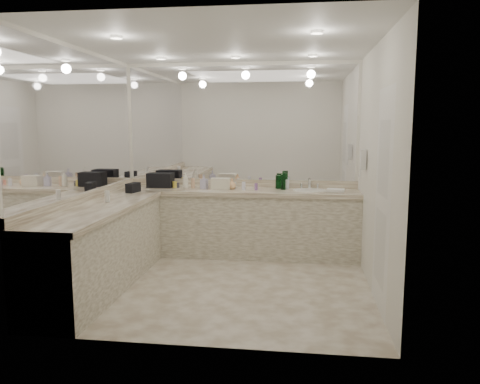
# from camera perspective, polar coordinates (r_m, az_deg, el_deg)

# --- Properties ---
(floor) EXTENTS (3.20, 3.20, 0.00)m
(floor) POSITION_cam_1_polar(r_m,az_deg,el_deg) (5.31, -1.97, -11.11)
(floor) COLOR beige
(floor) RESTS_ON ground
(ceiling) EXTENTS (3.20, 3.20, 0.00)m
(ceiling) POSITION_cam_1_polar(r_m,az_deg,el_deg) (5.09, -2.12, 17.73)
(ceiling) COLOR white
(ceiling) RESTS_ON floor
(wall_back) EXTENTS (3.20, 0.02, 2.60)m
(wall_back) POSITION_cam_1_polar(r_m,az_deg,el_deg) (6.52, 0.13, 4.17)
(wall_back) COLOR silver
(wall_back) RESTS_ON floor
(wall_left) EXTENTS (0.02, 3.00, 2.60)m
(wall_left) POSITION_cam_1_polar(r_m,az_deg,el_deg) (5.53, -18.65, 3.03)
(wall_left) COLOR silver
(wall_left) RESTS_ON floor
(wall_right) EXTENTS (0.02, 3.00, 2.60)m
(wall_right) POSITION_cam_1_polar(r_m,az_deg,el_deg) (5.03, 16.27, 2.66)
(wall_right) COLOR silver
(wall_right) RESTS_ON floor
(vanity_back_base) EXTENTS (3.20, 0.60, 0.84)m
(vanity_back_base) POSITION_cam_1_polar(r_m,az_deg,el_deg) (6.35, -0.22, -3.97)
(vanity_back_base) COLOR silver
(vanity_back_base) RESTS_ON floor
(vanity_back_top) EXTENTS (3.20, 0.64, 0.06)m
(vanity_back_top) POSITION_cam_1_polar(r_m,az_deg,el_deg) (6.26, -0.23, 0.04)
(vanity_back_top) COLOR beige
(vanity_back_top) RESTS_ON vanity_back_base
(vanity_left_base) EXTENTS (0.60, 2.40, 0.84)m
(vanity_left_base) POSITION_cam_1_polar(r_m,az_deg,el_deg) (5.28, -16.69, -6.81)
(vanity_left_base) COLOR silver
(vanity_left_base) RESTS_ON floor
(vanity_left_top) EXTENTS (0.64, 2.42, 0.06)m
(vanity_left_top) POSITION_cam_1_polar(r_m,az_deg,el_deg) (5.18, -16.80, -2.00)
(vanity_left_top) COLOR beige
(vanity_left_top) RESTS_ON vanity_left_base
(backsplash_back) EXTENTS (3.20, 0.04, 0.10)m
(backsplash_back) POSITION_cam_1_polar(r_m,az_deg,el_deg) (6.53, 0.11, 1.09)
(backsplash_back) COLOR beige
(backsplash_back) RESTS_ON vanity_back_top
(backsplash_left) EXTENTS (0.04, 3.00, 0.10)m
(backsplash_left) POSITION_cam_1_polar(r_m,az_deg,el_deg) (5.56, -18.30, -0.56)
(backsplash_left) COLOR beige
(backsplash_left) RESTS_ON vanity_left_top
(mirror_back) EXTENTS (3.12, 0.01, 1.55)m
(mirror_back) POSITION_cam_1_polar(r_m,az_deg,el_deg) (6.49, 0.12, 8.35)
(mirror_back) COLOR white
(mirror_back) RESTS_ON wall_back
(mirror_left) EXTENTS (0.01, 2.92, 1.55)m
(mirror_left) POSITION_cam_1_polar(r_m,az_deg,el_deg) (5.51, -18.76, 7.96)
(mirror_left) COLOR white
(mirror_left) RESTS_ON wall_left
(sink) EXTENTS (0.44, 0.44, 0.03)m
(sink) POSITION_cam_1_polar(r_m,az_deg,el_deg) (6.21, 8.50, 0.12)
(sink) COLOR white
(sink) RESTS_ON vanity_back_top
(faucet) EXTENTS (0.24, 0.16, 0.14)m
(faucet) POSITION_cam_1_polar(r_m,az_deg,el_deg) (6.41, 8.48, 1.05)
(faucet) COLOR silver
(faucet) RESTS_ON vanity_back_top
(wall_phone) EXTENTS (0.06, 0.10, 0.24)m
(wall_phone) POSITION_cam_1_polar(r_m,az_deg,el_deg) (5.71, 14.78, 3.84)
(wall_phone) COLOR white
(wall_phone) RESTS_ON wall_right
(door) EXTENTS (0.02, 0.82, 2.10)m
(door) POSITION_cam_1_polar(r_m,az_deg,el_deg) (4.57, 16.93, -1.05)
(door) COLOR white
(door) RESTS_ON wall_right
(black_toiletry_bag) EXTENTS (0.34, 0.22, 0.20)m
(black_toiletry_bag) POSITION_cam_1_polar(r_m,az_deg,el_deg) (6.55, -9.66, 1.42)
(black_toiletry_bag) COLOR black
(black_toiletry_bag) RESTS_ON vanity_back_top
(black_bag_spill) EXTENTS (0.14, 0.23, 0.12)m
(black_bag_spill) POSITION_cam_1_polar(r_m,az_deg,el_deg) (6.14, -12.90, 0.52)
(black_bag_spill) COLOR black
(black_bag_spill) RESTS_ON vanity_left_top
(cream_cosmetic_case) EXTENTS (0.27, 0.18, 0.15)m
(cream_cosmetic_case) POSITION_cam_1_polar(r_m,az_deg,el_deg) (6.27, -2.38, 1.00)
(cream_cosmetic_case) COLOR beige
(cream_cosmetic_case) RESTS_ON vanity_back_top
(hand_towel) EXTENTS (0.24, 0.19, 0.04)m
(hand_towel) POSITION_cam_1_polar(r_m,az_deg,el_deg) (6.15, 11.58, 0.19)
(hand_towel) COLOR white
(hand_towel) RESTS_ON vanity_back_top
(lotion_left) EXTENTS (0.05, 0.05, 0.13)m
(lotion_left) POSITION_cam_1_polar(r_m,az_deg,el_deg) (5.39, -15.87, -0.58)
(lotion_left) COLOR white
(lotion_left) RESTS_ON vanity_left_top
(soap_bottle_a) EXTENTS (0.11, 0.11, 0.22)m
(soap_bottle_a) POSITION_cam_1_polar(r_m,az_deg,el_deg) (6.37, -6.67, 1.40)
(soap_bottle_a) COLOR silver
(soap_bottle_a) RESTS_ON vanity_back_top
(soap_bottle_b) EXTENTS (0.10, 0.11, 0.19)m
(soap_bottle_b) POSITION_cam_1_polar(r_m,az_deg,el_deg) (6.32, -4.40, 1.25)
(soap_bottle_b) COLOR silver
(soap_bottle_b) RESTS_ON vanity_back_top
(soap_bottle_c) EXTENTS (0.14, 0.14, 0.15)m
(soap_bottle_c) POSITION_cam_1_polar(r_m,az_deg,el_deg) (6.27, -1.00, 1.01)
(soap_bottle_c) COLOR #FFC689
(soap_bottle_c) RESTS_ON vanity_back_top
(green_bottle_0) EXTENTS (0.06, 0.06, 0.22)m
(green_bottle_0) POSITION_cam_1_polar(r_m,az_deg,el_deg) (6.34, 5.50, 1.37)
(green_bottle_0) COLOR #0B4B18
(green_bottle_0) RESTS_ON vanity_back_top
(green_bottle_1) EXTENTS (0.06, 0.06, 0.20)m
(green_bottle_1) POSITION_cam_1_polar(r_m,az_deg,el_deg) (6.25, 5.29, 1.22)
(green_bottle_1) COLOR #0B4B18
(green_bottle_1) RESTS_ON vanity_back_top
(green_bottle_2) EXTENTS (0.07, 0.07, 0.18)m
(green_bottle_2) POSITION_cam_1_polar(r_m,az_deg,el_deg) (6.36, 4.69, 1.24)
(green_bottle_2) COLOR #0B4B18
(green_bottle_2) RESTS_ON vanity_back_top
(amenity_bottle_0) EXTENTS (0.05, 0.05, 0.09)m
(amenity_bottle_0) POSITION_cam_1_polar(r_m,az_deg,el_deg) (6.32, -0.68, 0.82)
(amenity_bottle_0) COLOR white
(amenity_bottle_0) RESTS_ON vanity_back_top
(amenity_bottle_1) EXTENTS (0.06, 0.06, 0.09)m
(amenity_bottle_1) POSITION_cam_1_polar(r_m,az_deg,el_deg) (6.48, -7.95, 0.90)
(amenity_bottle_1) COLOR #F2D84C
(amenity_bottle_1) RESTS_ON vanity_back_top
(amenity_bottle_2) EXTENTS (0.04, 0.04, 0.07)m
(amenity_bottle_2) POSITION_cam_1_polar(r_m,az_deg,el_deg) (6.47, -7.57, 0.82)
(amenity_bottle_2) COLOR #3F3F4C
(amenity_bottle_2) RESTS_ON vanity_back_top
(amenity_bottle_3) EXTENTS (0.04, 0.04, 0.07)m
(amenity_bottle_3) POSITION_cam_1_polar(r_m,az_deg,el_deg) (6.28, 1.98, 0.69)
(amenity_bottle_3) COLOR #E57F66
(amenity_bottle_3) RESTS_ON vanity_back_top
(amenity_bottle_4) EXTENTS (0.05, 0.05, 0.11)m
(amenity_bottle_4) POSITION_cam_1_polar(r_m,az_deg,el_deg) (6.19, 0.45, 0.75)
(amenity_bottle_4) COLOR silver
(amenity_bottle_4) RESTS_ON vanity_back_top
(amenity_bottle_5) EXTENTS (0.05, 0.05, 0.14)m
(amenity_bottle_5) POSITION_cam_1_polar(r_m,az_deg,el_deg) (6.41, -5.76, 1.09)
(amenity_bottle_5) COLOR #E0B28C
(amenity_bottle_5) RESTS_ON vanity_back_top
(amenity_bottle_6) EXTENTS (0.07, 0.07, 0.14)m
(amenity_bottle_6) POSITION_cam_1_polar(r_m,az_deg,el_deg) (6.27, -2.07, 0.99)
(amenity_bottle_6) COLOR #E0B28C
(amenity_bottle_6) RESTS_ON vanity_back_top
(amenity_bottle_7) EXTENTS (0.04, 0.04, 0.09)m
(amenity_bottle_7) POSITION_cam_1_polar(r_m,az_deg,el_deg) (6.19, 1.98, 0.66)
(amenity_bottle_7) COLOR #9966B2
(amenity_bottle_7) RESTS_ON vanity_back_top
(amenity_bottle_8) EXTENTS (0.07, 0.07, 0.13)m
(amenity_bottle_8) POSITION_cam_1_polar(r_m,az_deg,el_deg) (6.32, 5.72, 0.94)
(amenity_bottle_8) COLOR silver
(amenity_bottle_8) RESTS_ON vanity_back_top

